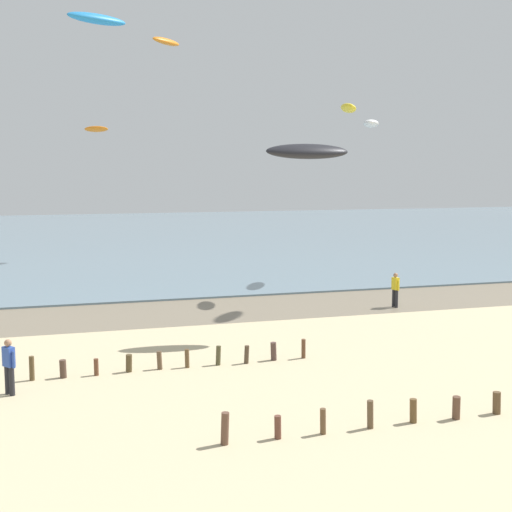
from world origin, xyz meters
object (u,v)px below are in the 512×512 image
object	(u,v)px
person_right_flank	(9,365)
kite_aloft_6	(97,19)
kite_aloft_4	(166,42)
kite_aloft_7	(307,151)
kite_aloft_5	(96,129)
person_by_waterline	(395,289)
kite_aloft_0	(371,124)
kite_aloft_3	(348,108)

from	to	relation	value
person_right_flank	kite_aloft_6	size ratio (longest dim) A/B	0.51
kite_aloft_4	kite_aloft_7	distance (m)	27.90
kite_aloft_5	kite_aloft_7	world-z (taller)	kite_aloft_5
person_by_waterline	kite_aloft_4	xyz separation A→B (m)	(-7.56, 22.59, 15.25)
kite_aloft_0	kite_aloft_7	bearing A→B (deg)	170.17
kite_aloft_0	kite_aloft_5	world-z (taller)	kite_aloft_0
kite_aloft_7	kite_aloft_6	bearing A→B (deg)	125.33
kite_aloft_0	kite_aloft_3	distance (m)	5.43
kite_aloft_3	kite_aloft_4	size ratio (longest dim) A/B	0.77
kite_aloft_6	kite_aloft_4	bearing A→B (deg)	42.44
person_right_flank	kite_aloft_3	xyz separation A→B (m)	(16.51, 12.89, 9.02)
kite_aloft_4	kite_aloft_5	xyz separation A→B (m)	(-5.71, -7.79, -6.93)
kite_aloft_6	kite_aloft_7	distance (m)	15.81
kite_aloft_7	person_right_flank	bearing A→B (deg)	-152.54
person_by_waterline	kite_aloft_7	bearing A→B (deg)	-147.53
kite_aloft_6	kite_aloft_7	xyz separation A→B (m)	(7.35, -12.05, -7.11)
person_right_flank	kite_aloft_6	distance (m)	22.11
person_by_waterline	kite_aloft_0	world-z (taller)	kite_aloft_0
kite_aloft_4	kite_aloft_6	size ratio (longest dim) A/B	0.87
kite_aloft_3	kite_aloft_6	xyz separation A→B (m)	(-12.59, 4.06, 4.63)
kite_aloft_4	kite_aloft_7	xyz separation A→B (m)	(1.46, -26.47, -8.71)
kite_aloft_5	kite_aloft_6	size ratio (longest dim) A/B	0.55
kite_aloft_0	kite_aloft_4	distance (m)	18.67
person_right_flank	kite_aloft_0	world-z (taller)	kite_aloft_0
kite_aloft_4	kite_aloft_5	world-z (taller)	kite_aloft_4
kite_aloft_7	kite_aloft_0	bearing A→B (deg)	58.91
person_right_flank	kite_aloft_0	bearing A→B (deg)	40.80
kite_aloft_6	kite_aloft_7	bearing A→B (deg)	-83.98
kite_aloft_6	kite_aloft_7	world-z (taller)	kite_aloft_6
kite_aloft_5	person_right_flank	bearing A→B (deg)	-56.33
kite_aloft_0	person_right_flank	bearing A→B (deg)	156.03
person_by_waterline	kite_aloft_0	xyz separation A→B (m)	(2.49, 8.36, 8.54)
person_by_waterline	kite_aloft_4	distance (m)	28.28
person_by_waterline	kite_aloft_4	world-z (taller)	kite_aloft_4
kite_aloft_0	kite_aloft_4	size ratio (longest dim) A/B	0.95
person_right_flank	kite_aloft_4	distance (m)	36.23
kite_aloft_0	kite_aloft_5	distance (m)	17.03
kite_aloft_0	kite_aloft_3	xyz separation A→B (m)	(-3.34, -4.25, 0.48)
kite_aloft_3	kite_aloft_6	distance (m)	14.02
kite_aloft_4	kite_aloft_3	bearing A→B (deg)	67.55
person_right_flank	kite_aloft_7	size ratio (longest dim) A/B	0.50
kite_aloft_3	kite_aloft_4	world-z (taller)	kite_aloft_4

